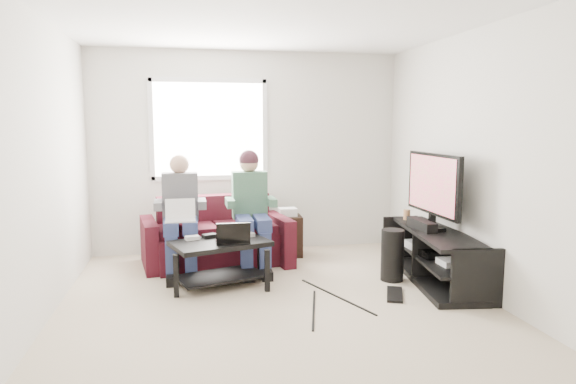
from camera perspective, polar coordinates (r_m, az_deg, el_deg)
The scene contains 26 objects.
floor at distance 4.82m, azimuth -0.97°, elevation -12.76°, with size 4.50×4.50×0.00m, color beige.
ceiling at distance 4.61m, azimuth -1.05°, elevation 19.16°, with size 4.50×4.50×0.00m, color white.
wall_back at distance 6.75m, azimuth -4.45°, elevation 4.41°, with size 4.50×4.50×0.00m, color silver.
wall_front at distance 2.37m, azimuth 8.82°, elevation -1.72°, with size 4.50×4.50×0.00m, color silver.
wall_left at distance 4.61m, azimuth -26.27°, elevation 2.13°, with size 4.50×4.50×0.00m, color silver.
wall_right at distance 5.27m, azimuth 20.95°, elevation 3.01°, with size 4.50×4.50×0.00m, color silver.
window at distance 6.68m, azimuth -8.75°, elevation 6.88°, with size 1.48×0.04×1.28m.
sofa at distance 6.25m, azimuth -8.05°, elevation -5.18°, with size 1.81×0.99×0.80m.
person_left at distance 5.88m, azimuth -11.86°, elevation -1.89°, with size 0.40×0.70×1.32m.
person_right at distance 5.94m, azimuth -4.14°, elevation -1.07°, with size 0.40×0.71×1.37m.
laptop_silver at distance 5.65m, azimuth -11.87°, elevation -2.58°, with size 0.32×0.22×0.24m, color silver, non-canonical shape.
coffee_table at distance 5.37m, azimuth -7.53°, elevation -6.72°, with size 1.09×0.85×0.48m.
laptop_black at distance 5.25m, azimuth -6.21°, elevation -4.31°, with size 0.34×0.24×0.24m, color black, non-canonical shape.
controller_a at distance 5.44m, azimuth -10.60°, elevation -5.03°, with size 0.14×0.09×0.04m, color silver.
controller_b at distance 5.51m, azimuth -8.73°, elevation -4.84°, with size 0.14×0.09×0.04m, color black.
controller_c at distance 5.51m, azimuth -4.54°, elevation -4.77°, with size 0.14×0.09×0.04m, color gray.
tv_stand at distance 5.72m, azimuth 16.03°, elevation -7.15°, with size 0.73×1.74×0.56m.
tv at distance 5.66m, azimuth 15.83°, elevation 0.63°, with size 0.12×1.10×0.81m.
soundbar at distance 5.67m, azimuth 14.62°, elevation -3.51°, with size 0.12×0.50×0.10m, color black.
drink_cup at distance 6.17m, azimuth 13.06°, elevation -2.47°, with size 0.08×0.08×0.12m, color #A67347.
console_white at distance 5.36m, azimuth 18.03°, elevation -7.40°, with size 0.30×0.22×0.06m, color silver.
console_grey at distance 5.96m, azimuth 14.73°, elevation -5.67°, with size 0.34×0.26×0.08m, color gray.
console_black at distance 5.66m, azimuth 16.29°, elevation -6.49°, with size 0.38×0.30×0.07m, color black.
subwoofer at distance 5.65m, azimuth 11.52°, elevation -6.88°, with size 0.24×0.24×0.55m, color black.
keyboard_floor at distance 5.24m, azimuth 11.77°, elevation -11.07°, with size 0.15×0.45×0.02m, color black.
end_table at distance 6.55m, azimuth -0.06°, elevation -4.71°, with size 0.35×0.35×0.62m.
Camera 1 is at (-0.81, -4.44, 1.68)m, focal length 32.00 mm.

